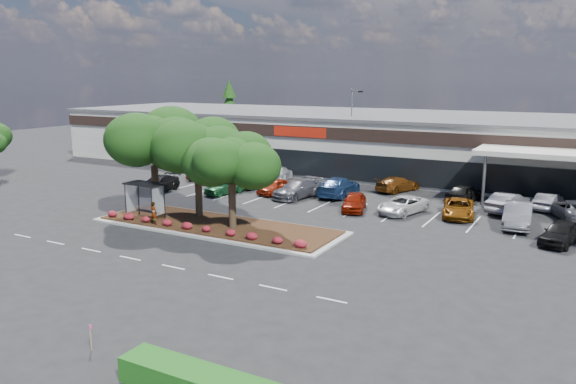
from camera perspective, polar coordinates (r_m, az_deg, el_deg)
The scene contains 32 objects.
ground at distance 35.31m, azimuth -8.37°, elevation -5.48°, with size 160.00×160.00×0.00m, color black.
retail_store at distance 64.43m, azimuth 10.18°, elevation 5.07°, with size 80.40×25.20×6.25m.
landscape_island at distance 39.50m, azimuth -7.18°, elevation -3.40°, with size 18.00×6.00×0.26m.
lane_markings at distance 43.80m, azimuth -0.25°, elevation -1.98°, with size 33.12×20.06×0.01m.
shrub_row at distance 37.79m, azimuth -9.07°, elevation -3.55°, with size 17.00×0.80×0.50m, color maroon, non-canonical shape.
bus_shelter at distance 41.67m, azimuth -14.24°, elevation 0.19°, with size 2.75×1.55×2.59m.
island_tree_west at distance 42.81m, azimuth -13.45°, elevation 3.11°, with size 7.20×7.20×7.89m, color black, non-canonical shape.
island_tree_mid at distance 41.13m, azimuth -9.15°, elevation 2.55°, with size 6.60×6.60×7.32m, color black, non-canonical shape.
island_tree_east at distance 37.67m, azimuth -5.73°, elevation 1.18°, with size 5.80×5.80×6.50m, color black, non-canonical shape.
hedge_south_east at distance 19.63m, azimuth -8.95°, elevation -18.68°, with size 6.00×1.30×0.90m, color #18440F.
conifer_north_west at distance 88.78m, azimuth -5.95°, elevation 8.14°, with size 4.40×4.40×10.00m, color black.
person_waiting at distance 39.98m, azimuth -13.47°, elevation -2.08°, with size 0.58×0.38×1.58m, color #594C47.
light_pole at distance 59.56m, azimuth 6.52°, elevation 5.46°, with size 1.43×0.52×9.04m.
survey_stake at distance 23.33m, azimuth -19.42°, elevation -13.43°, with size 0.07×0.14×1.07m.
car_0 at distance 52.52m, azimuth -13.06°, elevation 0.80°, with size 2.00×4.92×1.43m, color black.
car_1 at distance 50.42m, azimuth -6.44°, elevation 0.56°, with size 1.63×4.05×1.38m, color #195229.
car_2 at distance 50.23m, azimuth -1.32°, elevation 0.57°, with size 1.59×3.94×1.34m, color #9B260F.
car_3 at distance 48.63m, azimuth 0.96°, elevation 0.32°, with size 2.17×5.34×1.55m, color #4F4F56.
car_4 at distance 44.24m, azimuth 6.75°, elevation -0.99°, with size 1.67×4.14×1.41m, color maroon.
car_5 at distance 43.89m, azimuth 11.60°, elevation -1.31°, with size 2.19×4.76×1.32m, color silver.
car_6 at distance 43.85m, azimuth 16.92°, elevation -1.58°, with size 2.23×4.83×1.34m, color #7A400A.
car_7 at distance 42.33m, azimuth 22.31°, elevation -2.17°, with size 1.80×5.15×1.70m, color slate.
car_8 at distance 39.11m, azimuth 25.98°, elevation -3.75°, with size 1.73×4.29×1.46m, color black.
car_9 at distance 58.34m, azimuth -8.69°, elevation 2.05°, with size 1.73×4.30×1.47m, color maroon.
car_10 at distance 56.45m, azimuth -0.93°, elevation 1.87°, with size 2.08×5.13×1.49m, color silver.
car_11 at distance 53.08m, azimuth -3.05°, elevation 1.19°, with size 1.49×4.28×1.41m, color navy.
car_12 at distance 49.45m, azimuth 5.16°, elevation 0.55°, with size 2.36×5.81×1.69m, color navy.
car_13 at distance 52.25m, azimuth 11.08°, elevation 0.80°, with size 1.93×4.76×1.38m, color #62330D.
car_14 at distance 49.39m, azimuth 17.53°, elevation -0.08°, with size 1.76×4.38×1.49m, color black.
car_15 at distance 46.56m, azimuth 21.42°, elevation -1.00°, with size 1.65×4.73×1.56m, color slate.
car_16 at distance 46.33m, azimuth 26.88°, elevation -1.59°, with size 2.40×5.21×1.45m, color #4E4E55.
car_17 at distance 48.76m, azimuth 24.91°, elevation -0.86°, with size 1.44×4.12×1.36m, color slate.
Camera 1 is at (20.62, -26.74, 10.31)m, focal length 35.00 mm.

